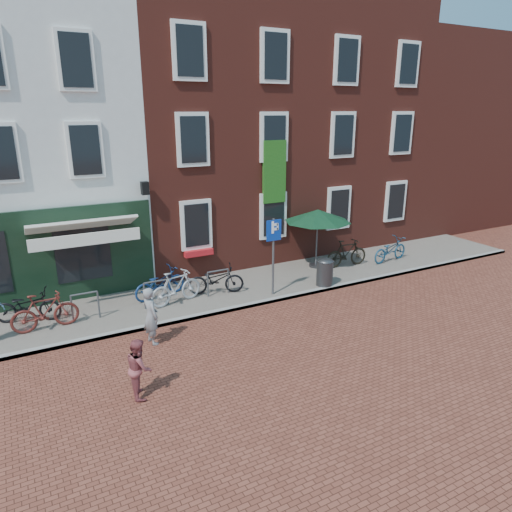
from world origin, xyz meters
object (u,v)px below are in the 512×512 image
bicycle_1 (45,311)px  woman (151,316)px  bicycle_6 (390,250)px  litter_bin (325,270)px  bicycle_2 (160,283)px  bicycle_4 (216,280)px  boy (139,368)px  parasol (318,213)px  parking_sign (274,243)px  bicycle_0 (27,306)px  bicycle_3 (176,287)px  bicycle_5 (347,253)px

bicycle_1 → woman: bearing=-131.3°
woman → bicycle_6: 10.13m
litter_bin → bicycle_2: litter_bin is taller
bicycle_4 → boy: bearing=158.7°
parasol → bicycle_1: size_ratio=1.43×
parking_sign → bicycle_4: (-1.56, 0.92, -1.22)m
bicycle_0 → bicycle_1: 0.85m
bicycle_6 → woman: bearing=93.2°
boy → bicycle_2: (1.88, 4.78, -0.08)m
parking_sign → bicycle_1: bearing=173.9°
boy → bicycle_3: (2.16, 4.06, -0.03)m
parking_sign → bicycle_4: bearing=149.5°
bicycle_2 → litter_bin: bearing=-122.5°
bicycle_0 → bicycle_4: size_ratio=1.00×
boy → bicycle_1: size_ratio=0.75×
litter_bin → bicycle_0: (-8.89, 1.58, -0.06)m
bicycle_1 → bicycle_2: size_ratio=0.97×
bicycle_2 → bicycle_3: size_ratio=1.03×
litter_bin → parking_sign: 2.25m
bicycle_1 → bicycle_2: 3.44m
parking_sign → woman: 4.53m
parasol → bicycle_1: 9.52m
boy → bicycle_3: 4.60m
bicycle_3 → litter_bin: bearing=-113.2°
parking_sign → bicycle_6: (5.68, 0.80, -1.22)m
parasol → bicycle_6: bearing=-15.5°
parasol → boy: 9.41m
litter_bin → bicycle_0: litter_bin is taller
bicycle_5 → bicycle_2: bearing=92.1°
bicycle_0 → bicycle_2: bearing=-71.4°
bicycle_1 → bicycle_4: (5.02, 0.22, -0.05)m
bicycle_3 → bicycle_5: bearing=-100.1°
bicycle_5 → bicycle_6: bicycle_5 is taller
woman → bicycle_2: bearing=-31.9°
bicycle_1 → bicycle_4: 5.02m
bicycle_3 → bicycle_4: (1.38, 0.17, -0.05)m
woman → boy: size_ratio=1.18×
woman → bicycle_4: bearing=-62.7°
bicycle_5 → litter_bin: bearing=128.0°
litter_bin → bicycle_2: 5.39m
bicycle_6 → bicycle_0: bearing=78.9°
litter_bin → bicycle_5: bicycle_5 is taller
woman → bicycle_4: woman is taller
litter_bin → bicycle_3: size_ratio=0.59×
boy → bicycle_3: size_ratio=0.75×
parasol → bicycle_4: size_ratio=1.39×
litter_bin → parasol: size_ratio=0.41×
bicycle_2 → bicycle_6: size_ratio=1.00×
parking_sign → boy: (-5.10, -3.31, -1.14)m
litter_bin → parasol: bearing=63.5°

